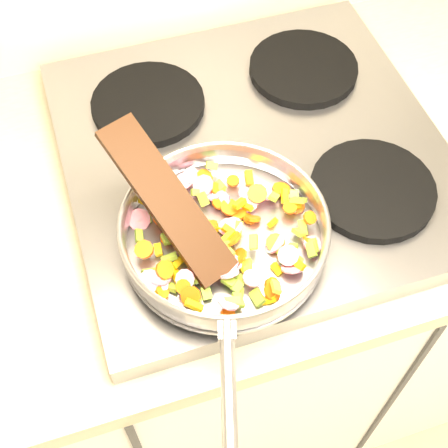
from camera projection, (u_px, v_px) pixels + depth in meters
name	position (u px, v px, depth m)	size (l,w,h in m)	color
cooktop	(254.00, 156.00, 1.02)	(0.60, 0.60, 0.04)	#939399
grate_fl	(195.00, 237.00, 0.89)	(0.19, 0.19, 0.02)	black
grate_fr	(373.00, 189.00, 0.94)	(0.19, 0.19, 0.02)	black
grate_bl	(148.00, 104.00, 1.04)	(0.19, 0.19, 0.02)	black
grate_br	(303.00, 68.00, 1.09)	(0.19, 0.19, 0.02)	black
saute_pan	(224.00, 232.00, 0.85)	(0.32, 0.48, 0.05)	#9E9EA5
vegetable_heap	(221.00, 237.00, 0.86)	(0.27, 0.27, 0.05)	#C3134A
wooden_spatula	(167.00, 199.00, 0.83)	(0.26, 0.06, 0.01)	black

